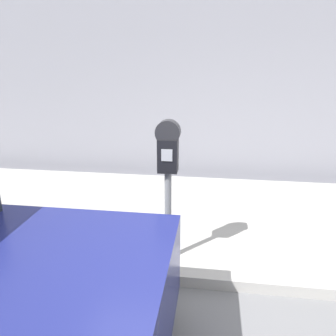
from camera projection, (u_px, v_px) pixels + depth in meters
name	position (u px, v px, depth m)	size (l,w,h in m)	color
sidewalk	(215.00, 217.00, 4.33)	(24.00, 2.80, 0.12)	#9E9B96
building_facade	(222.00, 13.00, 5.27)	(24.00, 0.30, 5.55)	gray
parking_meter	(168.00, 163.00, 3.02)	(0.22, 0.15, 1.41)	slate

